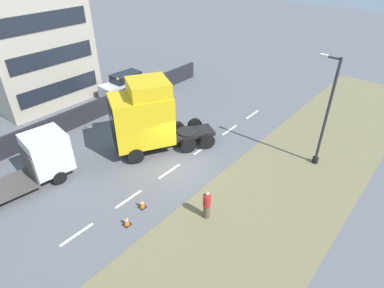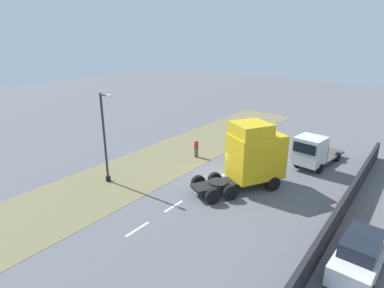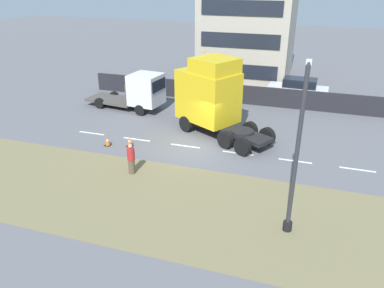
% 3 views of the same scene
% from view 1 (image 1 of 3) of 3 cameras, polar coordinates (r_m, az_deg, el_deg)
% --- Properties ---
extents(ground_plane, '(120.00, 120.00, 0.00)m').
position_cam_1_polar(ground_plane, '(19.97, -2.24, -3.64)').
color(ground_plane, slate).
rests_on(ground_plane, ground).
extents(grass_verge, '(7.00, 44.00, 0.01)m').
position_cam_1_polar(grass_verge, '(17.43, 12.89, -11.10)').
color(grass_verge, olive).
rests_on(grass_verge, ground).
extents(lane_markings, '(0.16, 17.80, 0.00)m').
position_cam_1_polar(lane_markings, '(20.39, -0.92, -2.74)').
color(lane_markings, white).
rests_on(lane_markings, ground).
extents(boundary_wall, '(0.25, 24.00, 1.46)m').
position_cam_1_polar(boundary_wall, '(25.68, -17.46, 5.56)').
color(boundary_wall, '#232328').
rests_on(boundary_wall, ground).
extents(building_block, '(9.63, 7.89, 9.98)m').
position_cam_1_polar(building_block, '(31.30, -28.05, 15.50)').
color(building_block, '#B7AD99').
rests_on(building_block, ground).
extents(lorry_cab, '(5.30, 6.71, 4.96)m').
position_cam_1_polar(lorry_cab, '(20.25, -8.16, 4.66)').
color(lorry_cab, black).
rests_on(lorry_cab, ground).
extents(flatbed_truck, '(2.85, 6.32, 2.80)m').
position_cam_1_polar(flatbed_truck, '(19.87, -25.48, -2.30)').
color(flatbed_truck, silver).
rests_on(flatbed_truck, ground).
extents(parked_car, '(2.02, 4.69, 1.92)m').
position_cam_1_polar(parked_car, '(29.42, -11.66, 10.39)').
color(parked_car, silver).
rests_on(parked_car, ground).
extents(lamp_post, '(1.30, 0.36, 6.68)m').
position_cam_1_polar(lamp_post, '(20.03, 22.47, 4.03)').
color(lamp_post, black).
rests_on(lamp_post, ground).
extents(pedestrian, '(0.39, 0.39, 1.65)m').
position_cam_1_polar(pedestrian, '(16.04, 2.65, -10.78)').
color(pedestrian, brown).
rests_on(pedestrian, ground).
extents(traffic_cone_lead, '(0.36, 0.36, 0.58)m').
position_cam_1_polar(traffic_cone_lead, '(17.08, -8.90, -10.37)').
color(traffic_cone_lead, black).
rests_on(traffic_cone_lead, ground).
extents(traffic_cone_trailing, '(0.36, 0.36, 0.58)m').
position_cam_1_polar(traffic_cone_trailing, '(16.34, -11.60, -13.18)').
color(traffic_cone_trailing, black).
rests_on(traffic_cone_trailing, ground).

